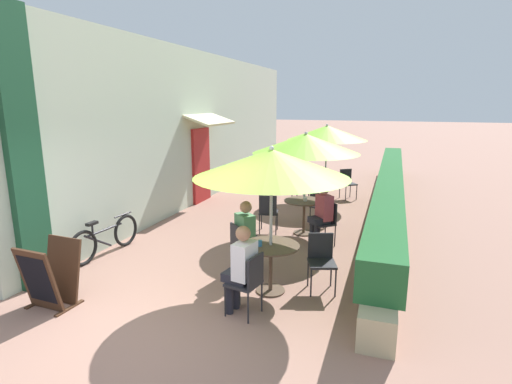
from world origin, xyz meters
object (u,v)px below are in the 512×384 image
Objects in this scene: cafe_chair_far_left at (302,185)px; patio_umbrella_near at (271,163)px; cafe_chair_near_left at (248,280)px; cafe_chair_near_back at (242,245)px; bicycle_leaning at (105,238)px; seated_patron_mid_left at (322,212)px; cafe_chair_mid_back at (268,210)px; patio_table_far at (325,182)px; patio_table_near at (271,256)px; patio_umbrella_mid at (306,144)px; cafe_chair_far_right at (347,181)px; cafe_chair_mid_right at (318,203)px; seated_patron_near_left at (241,266)px; coffee_cup_near at (260,243)px; cafe_chair_mid_left at (326,220)px; seated_patron_near_back at (248,234)px; menu_board at (51,275)px; patio_table_mid at (304,208)px; coffee_cup_far at (320,174)px; cafe_chair_near_right at (321,257)px; patio_umbrella_far at (327,133)px.

patio_umbrella_near is at bearing -118.58° from cafe_chair_far_left.
cafe_chair_near_left is (-0.07, -0.77, -1.45)m from patio_umbrella_near.
bicycle_leaning is (-2.73, -0.04, -0.18)m from cafe_chair_near_back.
seated_patron_mid_left is 1.29m from cafe_chair_mid_back.
cafe_chair_near_back is at bearing -95.53° from cafe_chair_mid_back.
bicycle_leaning is (-3.16, -5.59, -0.23)m from patio_table_far.
patio_table_near is at bearing -88.14° from patio_table_far.
patio_umbrella_mid reaches higher than cafe_chair_far_right.
seated_patron_near_left is at bearing 15.43° from cafe_chair_mid_right.
coffee_cup_near is 0.10× the size of cafe_chair_mid_left.
bicycle_leaning is (-3.22, 0.51, -0.46)m from coffee_cup_near.
seated_patron_near_back is at bearing 27.38° from seated_patron_near_left.
menu_board is at bearing 115.47° from seated_patron_near_left.
patio_table_near is at bearing -83.39° from cafe_chair_mid_back.
cafe_chair_mid_right is at bearing 77.21° from patio_table_mid.
menu_board reaches higher than patio_table_near.
cafe_chair_mid_back is 0.51× the size of bicycle_leaning.
patio_table_near is 0.99× the size of cafe_chair_far_left.
cafe_chair_near_back reaches higher than bicycle_leaning.
patio_table_far is 0.50× the size of bicycle_leaning.
coffee_cup_far is at bearing -145.34° from patio_table_far.
cafe_chair_mid_back is 3.43m from patio_table_far.
patio_umbrella_near reaches higher than cafe_chair_far_right.
patio_table_mid is at bearing 11.76° from cafe_chair_near_left.
menu_board reaches higher than coffee_cup_near.
patio_table_mid is (-0.12, 2.86, -1.40)m from patio_umbrella_near.
cafe_chair_near_back is 2.86m from patio_umbrella_mid.
seated_patron_near_left and seated_patron_mid_left have the same top height.
patio_umbrella_near is at bearing 5.66° from cafe_chair_near_right.
cafe_chair_near_back reaches higher than coffee_cup_far.
cafe_chair_far_left is at bearing 132.51° from cafe_chair_near_back.
cafe_chair_near_right is 9.67× the size of coffee_cup_far.
coffee_cup_near is (0.42, -0.63, 0.10)m from seated_patron_near_back.
seated_patron_near_left is 1.44× the size of cafe_chair_mid_left.
seated_patron_near_left reaches higher than coffee_cup_near.
cafe_chair_near_right and cafe_chair_mid_right have the same top height.
patio_table_near is at bearing 50.09° from cafe_chair_far_right.
cafe_chair_near_back and cafe_chair_far_right have the same top height.
seated_patron_near_back is at bearing -100.63° from patio_umbrella_mid.
patio_umbrella_mid is (-0.12, 2.86, 0.00)m from patio_umbrella_near.
cafe_chair_far_right is at bearing -40.63° from cafe_chair_mid_left.
cafe_chair_near_back is (-0.63, 0.45, -0.05)m from patio_table_near.
cafe_chair_near_right is 1.00× the size of cafe_chair_far_left.
cafe_chair_near_back is at bearing -90.00° from seated_patron_near_back.
menu_board reaches higher than patio_table_mid.
patio_table_near is 0.38× the size of patio_umbrella_near.
patio_umbrella_far reaches higher than cafe_chair_mid_right.
cafe_chair_near_right is at bearing -67.36° from cafe_chair_mid_back.
cafe_chair_near_right is 5.74m from patio_table_far.
cafe_chair_mid_back is (-0.86, 2.63, -0.05)m from patio_table_near.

